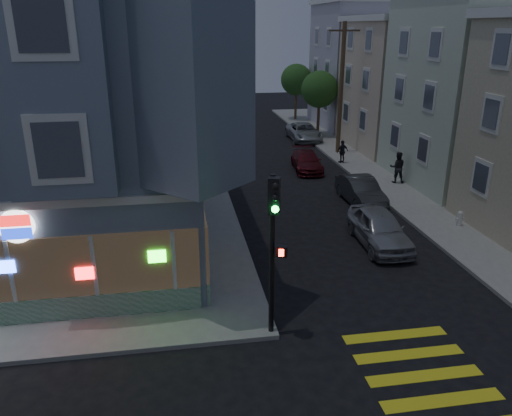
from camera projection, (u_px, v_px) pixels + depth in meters
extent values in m
plane|color=black|center=(180.00, 397.00, 12.60)|extent=(120.00, 120.00, 0.00)
cube|color=gray|center=(482.00, 150.00, 37.41)|extent=(24.00, 42.00, 0.15)
cube|color=slate|center=(15.00, 110.00, 19.94)|extent=(14.00, 14.00, 11.00)
cube|color=silver|center=(22.00, 151.00, 20.51)|extent=(14.30, 14.30, 0.25)
cylinder|color=white|center=(16.00, 226.00, 14.35)|extent=(1.00, 0.12, 1.00)
cube|color=beige|center=(512.00, 90.00, 28.56)|extent=(12.00, 8.60, 10.50)
cube|color=#C3AF96|center=(433.00, 86.00, 37.16)|extent=(12.00, 8.60, 9.00)
cube|color=#AEA9BA|center=(385.00, 66.00, 45.24)|extent=(12.00, 8.60, 10.50)
cylinder|color=#4C3826|center=(341.00, 89.00, 35.08)|extent=(0.30, 0.30, 9.00)
cube|color=#4C3826|center=(344.00, 30.00, 33.75)|extent=(2.20, 0.12, 0.12)
cylinder|color=#4C3826|center=(318.00, 116.00, 41.67)|extent=(0.24, 0.24, 3.20)
sphere|color=#264E1C|center=(319.00, 89.00, 40.92)|extent=(3.00, 3.00, 3.00)
cylinder|color=#4C3826|center=(296.00, 103.00, 49.09)|extent=(0.24, 0.24, 3.20)
sphere|color=#264E1C|center=(296.00, 80.00, 48.33)|extent=(3.00, 3.00, 3.00)
imported|color=black|center=(397.00, 167.00, 29.13)|extent=(1.05, 0.91, 1.83)
imported|color=#232128|center=(342.00, 152.00, 33.45)|extent=(0.96, 0.63, 1.52)
imported|color=#9D9FA4|center=(379.00, 228.00, 21.15)|extent=(1.94, 4.51, 1.52)
imported|color=#323437|center=(361.00, 191.00, 26.16)|extent=(1.53, 4.24, 1.39)
imported|color=#52121A|center=(307.00, 161.00, 32.26)|extent=(2.12, 4.35, 1.22)
imported|color=#A6ACB0|center=(304.00, 132.00, 40.72)|extent=(2.37, 4.99, 1.38)
cylinder|color=black|center=(272.00, 257.00, 14.27)|extent=(0.16, 0.16, 4.92)
cube|color=black|center=(274.00, 196.00, 13.41)|extent=(0.39, 0.37, 1.03)
sphere|color=black|center=(275.00, 186.00, 13.15)|extent=(0.20, 0.20, 0.20)
sphere|color=black|center=(275.00, 198.00, 13.26)|extent=(0.20, 0.20, 0.20)
sphere|color=#19F23F|center=(275.00, 209.00, 13.37)|extent=(0.20, 0.20, 0.20)
cube|color=black|center=(282.00, 251.00, 14.06)|extent=(0.36, 0.29, 0.31)
cube|color=#FF2614|center=(283.00, 253.00, 13.96)|extent=(0.22, 0.02, 0.22)
cylinder|color=silver|center=(459.00, 220.00, 22.98)|extent=(0.22, 0.22, 0.55)
sphere|color=silver|center=(460.00, 213.00, 22.87)|extent=(0.24, 0.24, 0.24)
cylinder|color=silver|center=(460.00, 219.00, 22.97)|extent=(0.41, 0.11, 0.11)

